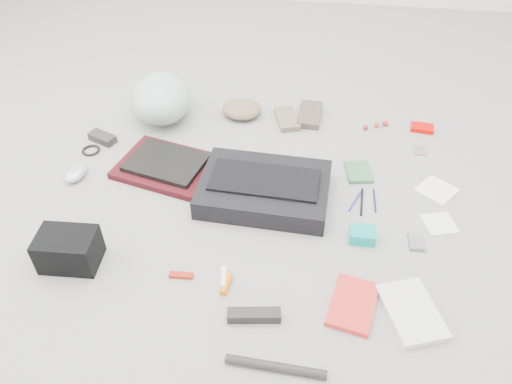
# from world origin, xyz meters

# --- Properties ---
(ground_plane) EXTENTS (4.00, 4.00, 0.00)m
(ground_plane) POSITION_xyz_m (0.00, 0.00, 0.00)
(ground_plane) COLOR gray
(messenger_bag) EXTENTS (0.49, 0.36, 0.08)m
(messenger_bag) POSITION_xyz_m (0.03, 0.03, 0.04)
(messenger_bag) COLOR black
(messenger_bag) RESTS_ON ground_plane
(bag_flap) EXTENTS (0.41, 0.20, 0.01)m
(bag_flap) POSITION_xyz_m (0.03, 0.03, 0.08)
(bag_flap) COLOR black
(bag_flap) RESTS_ON messenger_bag
(laptop_sleeve) EXTENTS (0.43, 0.37, 0.03)m
(laptop_sleeve) POSITION_xyz_m (-0.38, 0.14, 0.01)
(laptop_sleeve) COLOR #3D0B11
(laptop_sleeve) RESTS_ON ground_plane
(laptop) EXTENTS (0.34, 0.28, 0.02)m
(laptop) POSITION_xyz_m (-0.38, 0.14, 0.04)
(laptop) COLOR black
(laptop) RESTS_ON laptop_sleeve
(bike_helmet) EXTENTS (0.35, 0.39, 0.20)m
(bike_helmet) POSITION_xyz_m (-0.50, 0.51, 0.10)
(bike_helmet) COLOR #A1C8BD
(bike_helmet) RESTS_ON ground_plane
(beanie) EXTENTS (0.20, 0.19, 0.06)m
(beanie) POSITION_xyz_m (-0.15, 0.58, 0.03)
(beanie) COLOR #7D6650
(beanie) RESTS_ON ground_plane
(mitten_left) EXTENTS (0.14, 0.19, 0.03)m
(mitten_left) POSITION_xyz_m (0.06, 0.55, 0.01)
(mitten_left) COLOR #766252
(mitten_left) RESTS_ON ground_plane
(mitten_right) EXTENTS (0.11, 0.20, 0.03)m
(mitten_right) POSITION_xyz_m (0.17, 0.60, 0.02)
(mitten_right) COLOR #51453D
(mitten_right) RESTS_ON ground_plane
(power_brick) EXTENTS (0.13, 0.10, 0.03)m
(power_brick) POSITION_xyz_m (-0.71, 0.29, 0.02)
(power_brick) COLOR black
(power_brick) RESTS_ON ground_plane
(cable_coil) EXTENTS (0.10, 0.10, 0.01)m
(cable_coil) POSITION_xyz_m (-0.74, 0.21, 0.01)
(cable_coil) COLOR black
(cable_coil) RESTS_ON ground_plane
(mouse) EXTENTS (0.09, 0.12, 0.04)m
(mouse) POSITION_xyz_m (-0.73, 0.04, 0.02)
(mouse) COLOR #B5B4C9
(mouse) RESTS_ON ground_plane
(camera_bag) EXTENTS (0.19, 0.14, 0.12)m
(camera_bag) POSITION_xyz_m (-0.56, -0.37, 0.06)
(camera_bag) COLOR black
(camera_bag) RESTS_ON ground_plane
(multitool) EXTENTS (0.08, 0.03, 0.01)m
(multitool) POSITION_xyz_m (-0.19, -0.38, 0.01)
(multitool) COLOR maroon
(multitool) RESTS_ON ground_plane
(toiletry_tube_white) EXTENTS (0.04, 0.08, 0.02)m
(toiletry_tube_white) POSITION_xyz_m (-0.05, -0.38, 0.01)
(toiletry_tube_white) COLOR silver
(toiletry_tube_white) RESTS_ON ground_plane
(toiletry_tube_orange) EXTENTS (0.03, 0.08, 0.02)m
(toiletry_tube_orange) POSITION_xyz_m (-0.04, -0.40, 0.01)
(toiletry_tube_orange) COLOR #E56601
(toiletry_tube_orange) RESTS_ON ground_plane
(u_lock) EXTENTS (0.16, 0.06, 0.03)m
(u_lock) POSITION_xyz_m (0.07, -0.51, 0.02)
(u_lock) COLOR black
(u_lock) RESTS_ON ground_plane
(bike_pump) EXTENTS (0.28, 0.04, 0.03)m
(bike_pump) POSITION_xyz_m (0.15, -0.66, 0.01)
(bike_pump) COLOR black
(bike_pump) RESTS_ON ground_plane
(book_red) EXTENTS (0.17, 0.22, 0.02)m
(book_red) POSITION_xyz_m (0.36, -0.42, 0.01)
(book_red) COLOR red
(book_red) RESTS_ON ground_plane
(book_white) EXTENTS (0.21, 0.26, 0.02)m
(book_white) POSITION_xyz_m (0.53, -0.43, 0.01)
(book_white) COLOR silver
(book_white) RESTS_ON ground_plane
(notepad) EXTENTS (0.12, 0.14, 0.02)m
(notepad) POSITION_xyz_m (0.38, 0.22, 0.01)
(notepad) COLOR #35683F
(notepad) RESTS_ON ground_plane
(pen_blue) EXTENTS (0.05, 0.12, 0.01)m
(pen_blue) POSITION_xyz_m (0.37, 0.05, 0.00)
(pen_blue) COLOR #2122A5
(pen_blue) RESTS_ON ground_plane
(pen_black) EXTENTS (0.02, 0.15, 0.01)m
(pen_black) POSITION_xyz_m (0.39, 0.05, 0.00)
(pen_black) COLOR black
(pen_black) RESTS_ON ground_plane
(pen_navy) EXTENTS (0.01, 0.12, 0.01)m
(pen_navy) POSITION_xyz_m (0.44, 0.07, 0.00)
(pen_navy) COLOR #150F5C
(pen_navy) RESTS_ON ground_plane
(accordion_wallet) EXTENTS (0.09, 0.07, 0.04)m
(accordion_wallet) POSITION_xyz_m (0.39, -0.14, 0.02)
(accordion_wallet) COLOR #0BAB9F
(accordion_wallet) RESTS_ON ground_plane
(card_deck) EXTENTS (0.05, 0.08, 0.01)m
(card_deck) POSITION_xyz_m (0.58, -0.13, 0.01)
(card_deck) COLOR gray
(card_deck) RESTS_ON ground_plane
(napkin_top) EXTENTS (0.18, 0.18, 0.01)m
(napkin_top) POSITION_xyz_m (0.68, 0.16, 0.00)
(napkin_top) COLOR white
(napkin_top) RESTS_ON ground_plane
(napkin_bottom) EXTENTS (0.13, 0.13, 0.01)m
(napkin_bottom) POSITION_xyz_m (0.67, -0.03, 0.00)
(napkin_bottom) COLOR silver
(napkin_bottom) RESTS_ON ground_plane
(lollipop_a) EXTENTS (0.03, 0.03, 0.02)m
(lollipop_a) POSITION_xyz_m (0.42, 0.54, 0.01)
(lollipop_a) COLOR maroon
(lollipop_a) RESTS_ON ground_plane
(lollipop_b) EXTENTS (0.03, 0.03, 0.02)m
(lollipop_b) POSITION_xyz_m (0.47, 0.57, 0.01)
(lollipop_b) COLOR #C03B1B
(lollipop_b) RESTS_ON ground_plane
(lollipop_c) EXTENTS (0.03, 0.03, 0.03)m
(lollipop_c) POSITION_xyz_m (0.51, 0.58, 0.01)
(lollipop_c) COLOR red
(lollipop_c) RESTS_ON ground_plane
(altoids_tin) EXTENTS (0.10, 0.07, 0.02)m
(altoids_tin) POSITION_xyz_m (0.67, 0.57, 0.01)
(altoids_tin) COLOR #D30601
(altoids_tin) RESTS_ON ground_plane
(stamp_sheet) EXTENTS (0.06, 0.07, 0.00)m
(stamp_sheet) POSITION_xyz_m (0.65, 0.41, 0.00)
(stamp_sheet) COLOR #97647B
(stamp_sheet) RESTS_ON ground_plane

